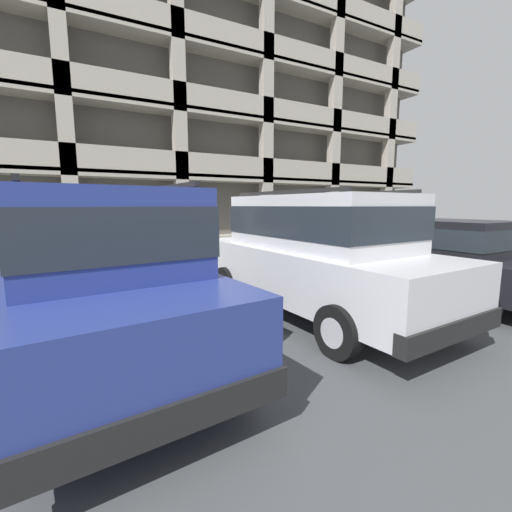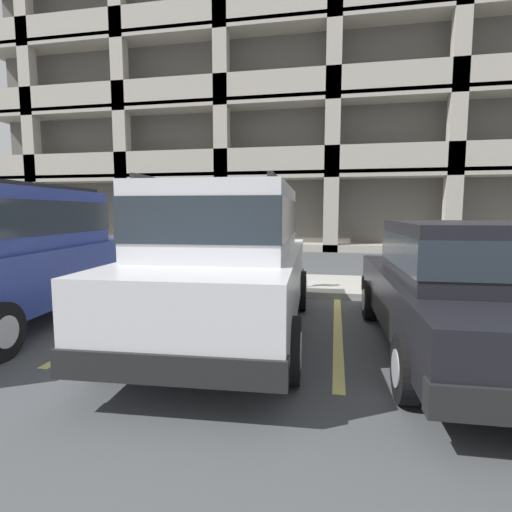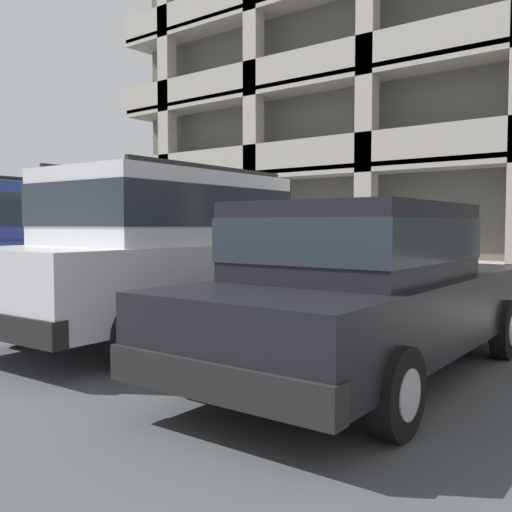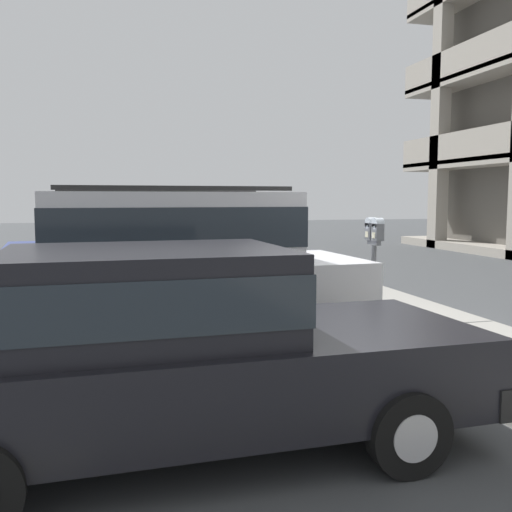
{
  "view_description": "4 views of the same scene",
  "coord_description": "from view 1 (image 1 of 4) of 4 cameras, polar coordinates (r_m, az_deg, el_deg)",
  "views": [
    {
      "loc": [
        -3.45,
        -6.68,
        1.81
      ],
      "look_at": [
        -0.14,
        -0.62,
        0.79
      ],
      "focal_mm": 24.0,
      "sensor_mm": 36.0,
      "label": 1
    },
    {
      "loc": [
        1.47,
        -7.33,
        1.66
      ],
      "look_at": [
        0.25,
        -1.15,
        0.95
      ],
      "focal_mm": 28.0,
      "sensor_mm": 36.0,
      "label": 2
    },
    {
      "loc": [
        5.26,
        -7.09,
        1.36
      ],
      "look_at": [
        0.54,
        -1.16,
        0.94
      ],
      "focal_mm": 40.0,
      "sensor_mm": 36.0,
      "label": 3
    },
    {
      "loc": [
        7.03,
        -2.99,
        1.9
      ],
      "look_at": [
        -0.0,
        -1.17,
        1.16
      ],
      "focal_mm": 40.0,
      "sensor_mm": 36.0,
      "label": 4
    }
  ],
  "objects": [
    {
      "name": "parking_garage",
      "position": [
        22.38,
        -16.86,
        22.88
      ],
      "size": [
        32.0,
        10.0,
        16.25
      ],
      "color": "#5C5851",
      "rests_on": "ground_plane"
    },
    {
      "name": "parking_stall_lines",
      "position": [
        7.48,
        14.33,
        -5.85
      ],
      "size": [
        12.43,
        4.8,
        0.01
      ],
      "color": "#DBD16B",
      "rests_on": "ground_plane"
    },
    {
      "name": "silver_suv",
      "position": [
        5.71,
        9.94,
        1.0
      ],
      "size": [
        2.2,
        4.87,
        2.03
      ],
      "rotation": [
        0.0,
        0.0,
        0.05
      ],
      "color": "silver",
      "rests_on": "ground_plane"
    },
    {
      "name": "red_sedan",
      "position": [
        4.41,
        -24.95,
        -1.84
      ],
      "size": [
        2.33,
        4.93,
        2.03
      ],
      "rotation": [
        0.0,
        0.0,
        0.09
      ],
      "color": "navy",
      "rests_on": "ground_plane"
    },
    {
      "name": "parking_meter_near",
      "position": [
        7.96,
        -0.91,
        4.41
      ],
      "size": [
        0.35,
        0.12,
        1.53
      ],
      "color": "#595B60",
      "rests_on": "sidewalk"
    },
    {
      "name": "sidewalk",
      "position": [
        8.86,
        -5.21,
        -3.02
      ],
      "size": [
        40.0,
        2.2,
        0.12
      ],
      "color": "#9E9B93",
      "rests_on": "ground_plane"
    },
    {
      "name": "dark_hatchback",
      "position": [
        7.62,
        27.96,
        -0.05
      ],
      "size": [
        1.94,
        4.53,
        1.54
      ],
      "rotation": [
        0.0,
        0.0,
        0.03
      ],
      "color": "black",
      "rests_on": "ground_plane"
    },
    {
      "name": "ground_plane",
      "position": [
        7.74,
        -1.34,
        -5.51
      ],
      "size": [
        80.0,
        80.0,
        0.1
      ],
      "color": "#444749"
    },
    {
      "name": "parking_meter_far",
      "position": [
        12.13,
        25.8,
        4.1
      ],
      "size": [
        0.15,
        0.12,
        1.45
      ],
      "color": "#595B60",
      "rests_on": "sidewalk"
    }
  ]
}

